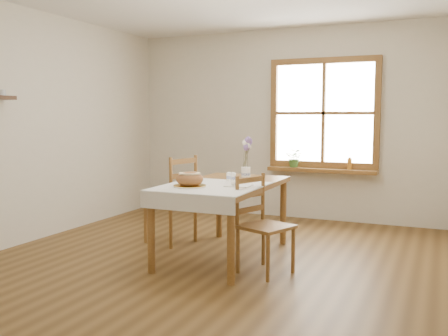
# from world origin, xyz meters

# --- Properties ---
(ground) EXTENTS (5.00, 5.00, 0.00)m
(ground) POSITION_xyz_m (0.00, 0.00, 0.00)
(ground) COLOR brown
(ground) RESTS_ON ground
(room_walls) EXTENTS (4.60, 5.10, 2.65)m
(room_walls) POSITION_xyz_m (0.00, 0.00, 1.71)
(room_walls) COLOR beige
(room_walls) RESTS_ON ground
(window) EXTENTS (1.46, 0.08, 1.46)m
(window) POSITION_xyz_m (0.50, 2.47, 1.45)
(window) COLOR brown
(window) RESTS_ON ground
(window_sill) EXTENTS (1.46, 0.20, 0.05)m
(window_sill) POSITION_xyz_m (0.50, 2.40, 0.69)
(window_sill) COLOR brown
(window_sill) RESTS_ON ground
(dining_table) EXTENTS (0.90, 1.60, 0.75)m
(dining_table) POSITION_xyz_m (0.00, 0.30, 0.66)
(dining_table) COLOR brown
(dining_table) RESTS_ON ground
(table_linen) EXTENTS (0.91, 0.99, 0.01)m
(table_linen) POSITION_xyz_m (0.00, -0.00, 0.76)
(table_linen) COLOR white
(table_linen) RESTS_ON dining_table
(chair_left) EXTENTS (0.58, 0.57, 0.98)m
(chair_left) POSITION_xyz_m (-0.78, 0.59, 0.49)
(chair_left) COLOR brown
(chair_left) RESTS_ON ground
(chair_right) EXTENTS (0.55, 0.54, 0.88)m
(chair_right) POSITION_xyz_m (0.55, -0.03, 0.44)
(chair_right) COLOR brown
(chair_right) RESTS_ON ground
(bread_plate) EXTENTS (0.30, 0.30, 0.02)m
(bread_plate) POSITION_xyz_m (-0.15, -0.14, 0.77)
(bread_plate) COLOR white
(bread_plate) RESTS_ON table_linen
(bread_loaf) EXTENTS (0.25, 0.25, 0.14)m
(bread_loaf) POSITION_xyz_m (-0.15, -0.14, 0.85)
(bread_loaf) COLOR #9F6038
(bread_loaf) RESTS_ON bread_plate
(egg_napkin) EXTENTS (0.23, 0.19, 0.01)m
(egg_napkin) POSITION_xyz_m (0.25, 0.09, 0.77)
(egg_napkin) COLOR white
(egg_napkin) RESTS_ON table_linen
(eggs) EXTENTS (0.18, 0.16, 0.04)m
(eggs) POSITION_xyz_m (0.25, 0.09, 0.79)
(eggs) COLOR silver
(eggs) RESTS_ON egg_napkin
(salt_shaker) EXTENTS (0.06, 0.06, 0.09)m
(salt_shaker) POSITION_xyz_m (0.02, 0.38, 0.81)
(salt_shaker) COLOR white
(salt_shaker) RESTS_ON table_linen
(pepper_shaker) EXTENTS (0.05, 0.05, 0.10)m
(pepper_shaker) POSITION_xyz_m (0.09, 0.32, 0.81)
(pepper_shaker) COLOR white
(pepper_shaker) RESTS_ON table_linen
(flower_vase) EXTENTS (0.12, 0.12, 0.11)m
(flower_vase) POSITION_xyz_m (0.05, 0.76, 0.80)
(flower_vase) COLOR white
(flower_vase) RESTS_ON dining_table
(lavender_bouquet) EXTENTS (0.18, 0.18, 0.33)m
(lavender_bouquet) POSITION_xyz_m (0.05, 0.76, 1.02)
(lavender_bouquet) COLOR #79589D
(lavender_bouquet) RESTS_ON flower_vase
(potted_plant) EXTENTS (0.24, 0.26, 0.19)m
(potted_plant) POSITION_xyz_m (0.13, 2.40, 0.81)
(potted_plant) COLOR #3B6A2A
(potted_plant) RESTS_ON window_sill
(amber_bottle) EXTENTS (0.07, 0.07, 0.16)m
(amber_bottle) POSITION_xyz_m (0.87, 2.40, 0.80)
(amber_bottle) COLOR #B27020
(amber_bottle) RESTS_ON window_sill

